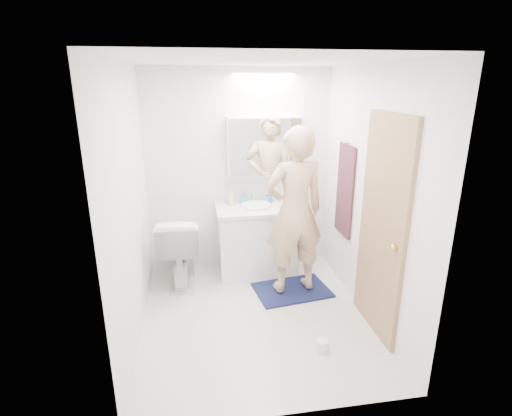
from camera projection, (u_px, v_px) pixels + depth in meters
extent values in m
plane|color=silver|center=(255.00, 315.00, 3.95)|extent=(2.50, 2.50, 0.00)
plane|color=white|center=(255.00, 60.00, 3.20)|extent=(2.50, 2.50, 0.00)
plane|color=white|center=(239.00, 171.00, 4.75)|extent=(2.50, 0.00, 2.50)
plane|color=white|center=(287.00, 260.00, 2.40)|extent=(2.50, 0.00, 2.50)
plane|color=white|center=(130.00, 207.00, 3.41)|extent=(0.00, 2.50, 2.50)
plane|color=white|center=(369.00, 196.00, 3.74)|extent=(0.00, 2.50, 2.50)
cube|color=white|center=(256.00, 241.00, 4.76)|extent=(0.90, 0.55, 0.78)
cube|color=silver|center=(256.00, 209.00, 4.63)|extent=(0.95, 0.58, 0.04)
cylinder|color=white|center=(256.00, 205.00, 4.65)|extent=(0.36, 0.36, 0.03)
cylinder|color=silver|center=(254.00, 196.00, 4.80)|extent=(0.02, 0.02, 0.16)
cube|color=white|center=(264.00, 147.00, 4.63)|extent=(0.88, 0.14, 0.70)
cube|color=silver|center=(266.00, 148.00, 4.56)|extent=(0.84, 0.01, 0.66)
imported|color=white|center=(180.00, 248.00, 4.50)|extent=(0.50, 0.83, 0.82)
cube|color=#162045|center=(292.00, 290.00, 4.40)|extent=(0.87, 0.66, 0.02)
imported|color=tan|center=(294.00, 212.00, 4.11)|extent=(0.70, 0.52, 1.78)
cube|color=#A58352|center=(382.00, 228.00, 3.47)|extent=(0.04, 0.80, 2.00)
sphere|color=gold|center=(394.00, 248.00, 3.20)|extent=(0.06, 0.06, 0.06)
cube|color=#13233C|center=(345.00, 191.00, 4.28)|extent=(0.02, 0.42, 1.00)
cylinder|color=silver|center=(347.00, 143.00, 4.12)|extent=(0.07, 0.02, 0.02)
imported|color=#CAC982|center=(231.00, 196.00, 4.69)|extent=(0.09, 0.09, 0.21)
imported|color=teal|center=(244.00, 197.00, 4.75)|extent=(0.10, 0.10, 0.16)
imported|color=#4475CC|center=(270.00, 199.00, 4.79)|extent=(0.12, 0.12, 0.09)
cylinder|color=white|center=(322.00, 346.00, 3.42)|extent=(0.11, 0.11, 0.10)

